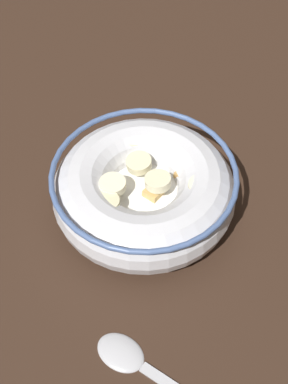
% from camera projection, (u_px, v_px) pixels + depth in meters
% --- Properties ---
extents(ground_plane, '(1.06, 1.06, 0.02)m').
position_uv_depth(ground_plane, '(144.00, 214.00, 0.59)').
color(ground_plane, '#332116').
extents(cereal_bowl, '(0.20, 0.20, 0.06)m').
position_uv_depth(cereal_bowl, '(144.00, 190.00, 0.56)').
color(cereal_bowl, silver).
rests_on(cereal_bowl, ground_plane).
extents(spoon, '(0.05, 0.17, 0.01)m').
position_uv_depth(spoon, '(139.00, 364.00, 0.47)').
color(spoon, '#B7B7BC').
rests_on(spoon, ground_plane).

